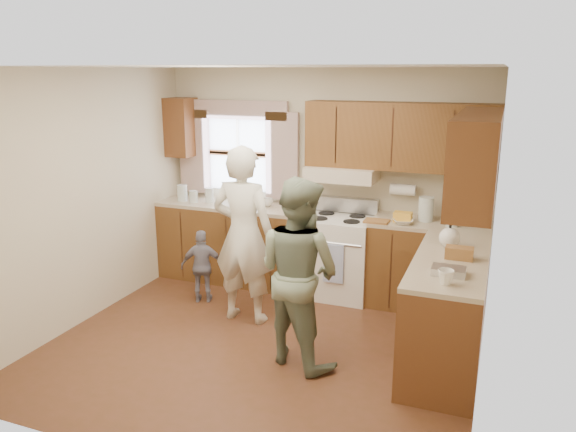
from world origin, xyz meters
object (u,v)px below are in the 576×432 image
at_px(woman_right, 299,272).
at_px(child, 203,266).
at_px(woman_left, 244,235).
at_px(stove, 338,255).

relative_size(woman_right, child, 2.02).
bearing_deg(woman_right, woman_left, -14.27).
relative_size(stove, child, 1.32).
xyz_separation_m(stove, woman_right, (0.10, -1.56, 0.35)).
bearing_deg(child, woman_right, 128.65).
relative_size(stove, woman_left, 0.60).
bearing_deg(woman_left, woman_right, 144.43).
xyz_separation_m(woman_left, child, (-0.62, 0.24, -0.49)).
height_order(woman_right, child, woman_right).
bearing_deg(woman_right, child, -8.26).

